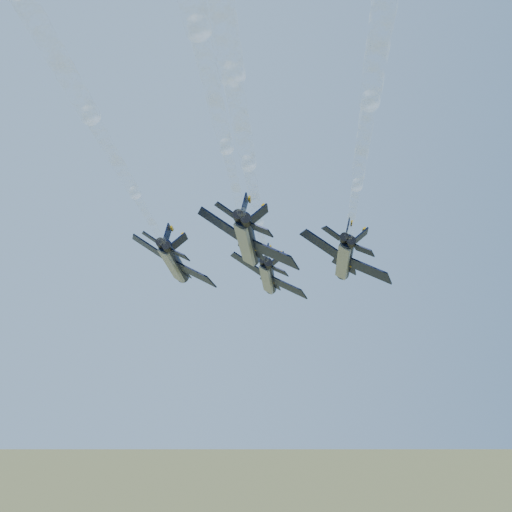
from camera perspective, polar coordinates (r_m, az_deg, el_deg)
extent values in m
cylinder|color=black|center=(100.31, 1.03, -1.66)|extent=(5.61, 12.75, 2.23)
cone|color=black|center=(107.75, 1.40, -2.26)|extent=(2.82, 2.99, 2.23)
ellipsoid|color=black|center=(103.54, 1.35, -1.68)|extent=(1.79, 2.53, 1.16)
cube|color=gray|center=(100.27, 0.84, -1.96)|extent=(4.50, 11.29, 1.12)
cube|color=black|center=(100.12, -0.61, -0.70)|extent=(4.88, 3.21, 3.07)
cube|color=#F1AF0C|center=(101.71, -0.47, -0.80)|extent=(4.66, 0.50, 3.02)
cube|color=black|center=(99.09, 2.54, -2.59)|extent=(5.66, 5.19, 3.07)
cube|color=#F1AF0C|center=(100.70, 2.63, -2.67)|extent=(4.05, 2.88, 3.02)
cube|color=black|center=(94.74, -0.34, -0.50)|extent=(2.32, 1.74, 1.42)
cube|color=black|center=(94.07, 1.71, -1.73)|extent=(2.65, 2.54, 1.42)
cube|color=black|center=(95.30, 0.73, -0.25)|extent=(1.29, 2.22, 2.44)
cube|color=black|center=(95.03, 1.56, -0.75)|extent=(2.49, 2.56, 1.71)
cylinder|color=black|center=(93.80, 0.39, -0.97)|extent=(1.70, 1.49, 1.44)
cylinder|color=black|center=(93.65, 0.83, -1.23)|extent=(1.70, 1.49, 1.44)
cylinder|color=black|center=(89.12, -6.53, -0.50)|extent=(5.61, 12.75, 2.23)
cone|color=black|center=(96.40, -5.54, -1.26)|extent=(2.82, 2.99, 2.23)
ellipsoid|color=black|center=(92.25, -5.91, -0.57)|extent=(1.79, 2.53, 1.16)
cube|color=gray|center=(89.11, -6.74, -0.84)|extent=(4.50, 11.29, 1.12)
cube|color=black|center=(89.35, -8.37, 0.58)|extent=(4.88, 3.21, 3.07)
cube|color=#F1AF0C|center=(90.89, -8.08, 0.44)|extent=(4.66, 0.50, 3.02)
cube|color=black|center=(87.54, -4.95, -1.55)|extent=(5.66, 5.19, 3.07)
cube|color=#F1AF0C|center=(89.11, -4.71, -1.65)|extent=(4.05, 2.88, 3.02)
cube|color=black|center=(83.97, -8.56, 0.88)|extent=(2.32, 1.74, 1.42)
cube|color=black|center=(82.78, -6.33, -0.50)|extent=(2.65, 2.54, 1.42)
cube|color=black|center=(84.28, -7.30, 1.15)|extent=(1.29, 2.22, 2.44)
cube|color=black|center=(83.80, -6.41, 0.60)|extent=(2.49, 2.56, 1.71)
cylinder|color=black|center=(82.84, -7.83, 0.37)|extent=(1.70, 1.49, 1.44)
cylinder|color=black|center=(82.59, -7.35, 0.07)|extent=(1.70, 1.49, 1.44)
cylinder|color=black|center=(86.49, 7.15, -0.19)|extent=(5.61, 12.75, 2.23)
cone|color=black|center=(93.93, 7.10, -0.99)|extent=(2.82, 2.99, 2.23)
ellipsoid|color=black|center=(89.76, 7.30, -0.27)|extent=(1.79, 2.53, 1.16)
cube|color=gray|center=(86.39, 6.94, -0.54)|extent=(4.50, 11.29, 1.12)
cube|color=black|center=(86.04, 5.27, 0.93)|extent=(4.88, 3.21, 3.07)
cube|color=#F1AF0C|center=(87.64, 5.32, 0.78)|extent=(4.66, 0.50, 3.02)
cube|color=black|center=(85.52, 8.99, -1.25)|extent=(5.66, 5.19, 3.07)
cube|color=#F1AF0C|center=(87.14, 8.97, -1.37)|extent=(4.05, 2.88, 3.02)
cube|color=black|center=(80.75, 5.98, 1.27)|extent=(2.32, 1.74, 1.42)
cube|color=black|center=(80.41, 8.42, -0.17)|extent=(2.65, 2.54, 1.42)
cube|color=black|center=(81.52, 7.18, 1.54)|extent=(1.29, 2.22, 2.44)
cube|color=black|center=(81.38, 8.16, 0.97)|extent=(2.49, 2.56, 1.71)
cylinder|color=black|center=(79.93, 6.91, 0.74)|extent=(1.70, 1.49, 1.44)
cylinder|color=black|center=(79.85, 7.43, 0.43)|extent=(1.70, 1.49, 1.44)
cylinder|color=black|center=(75.32, -0.62, 1.23)|extent=(5.61, 12.75, 2.23)
cone|color=black|center=(82.68, 0.01, 0.19)|extent=(2.82, 2.99, 2.23)
ellipsoid|color=black|center=(78.52, -0.13, 1.08)|extent=(1.79, 2.53, 1.16)
cube|color=gray|center=(75.26, -0.87, 0.83)|extent=(4.50, 11.29, 1.12)
cube|color=black|center=(75.31, -2.81, 2.51)|extent=(4.88, 3.21, 3.07)
cube|color=#F1AF0C|center=(76.88, -2.58, 2.31)|extent=(4.66, 0.50, 3.02)
cube|color=black|center=(73.96, 1.37, 0.03)|extent=(5.66, 5.19, 3.07)
cube|color=#F1AF0C|center=(75.56, 1.52, -0.13)|extent=(4.05, 2.88, 3.02)
cube|color=black|center=(69.95, -2.60, 3.02)|extent=(2.32, 1.74, 1.42)
cube|color=black|center=(69.05, 0.16, 1.39)|extent=(2.65, 2.54, 1.42)
cube|color=black|center=(70.46, -1.14, 3.33)|extent=(1.29, 2.22, 2.44)
cube|color=black|center=(70.10, -0.03, 2.68)|extent=(2.49, 2.56, 1.71)
cylinder|color=black|center=(68.91, -1.64, 2.44)|extent=(1.70, 1.49, 1.44)
cylinder|color=black|center=(68.72, -1.04, 2.08)|extent=(1.70, 1.49, 1.44)
cylinder|color=white|center=(86.30, 0.14, -0.25)|extent=(5.42, 15.32, 1.18)
cylinder|color=white|center=(71.96, -1.13, 1.77)|extent=(5.85, 15.44, 1.63)
cylinder|color=white|center=(57.81, -3.04, 4.79)|extent=(6.36, 15.59, 2.15)
cylinder|color=white|center=(44.03, -6.20, 9.72)|extent=(6.94, 15.75, 2.75)
cylinder|color=white|center=(75.52, -8.93, 1.32)|extent=(5.42, 15.32, 1.18)
cylinder|color=white|center=(61.82, -12.51, 4.03)|extent=(5.85, 15.44, 1.63)
cylinder|color=white|center=(48.70, -18.12, 8.20)|extent=(6.36, 15.59, 2.15)
cylinder|color=white|center=(72.48, 7.28, 1.77)|extent=(5.42, 15.32, 1.18)
cylinder|color=white|center=(58.17, 7.48, 4.77)|extent=(5.85, 15.44, 1.63)
cylinder|color=white|center=(44.12, 7.81, 9.71)|extent=(6.36, 15.59, 2.15)
cylinder|color=white|center=(30.71, 8.48, 19.10)|extent=(6.94, 15.75, 2.75)
cylinder|color=white|center=(61.53, -2.24, 3.86)|extent=(5.42, 15.32, 1.18)
cylinder|color=white|center=(47.61, -4.92, 8.14)|extent=(5.85, 15.44, 1.63)
cylinder|color=white|center=(34.35, -9.88, 15.78)|extent=(6.36, 15.59, 2.15)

